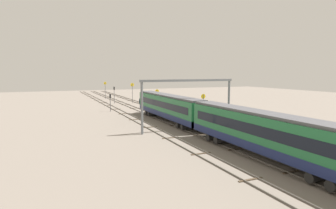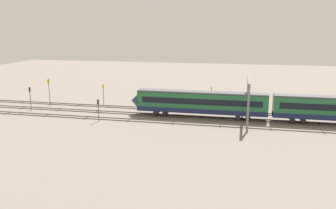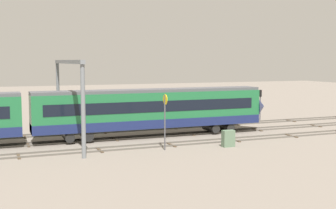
% 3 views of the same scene
% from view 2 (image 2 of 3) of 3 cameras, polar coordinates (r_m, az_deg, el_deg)
% --- Properties ---
extents(ground_plane, '(198.32, 198.32, 0.00)m').
position_cam_2_polar(ground_plane, '(66.19, 5.23, -2.11)').
color(ground_plane, slate).
extents(track_near_foreground, '(182.32, 2.40, 0.16)m').
position_cam_2_polar(track_near_foreground, '(70.83, 5.72, -1.08)').
color(track_near_foreground, '#59544C').
rests_on(track_near_foreground, ground).
extents(track_with_train, '(182.32, 2.40, 0.16)m').
position_cam_2_polar(track_with_train, '(66.17, 5.23, -2.05)').
color(track_with_train, '#59544C').
rests_on(track_with_train, ground).
extents(track_middle, '(182.32, 2.40, 0.16)m').
position_cam_2_polar(track_middle, '(61.54, 4.66, -3.16)').
color(track_middle, '#59544C').
rests_on(track_middle, ground).
extents(overhead_gantry, '(0.40, 15.65, 7.93)m').
position_cam_2_polar(overhead_gantry, '(64.39, 12.93, 2.56)').
color(overhead_gantry, slate).
rests_on(overhead_gantry, ground).
extents(speed_sign_near_foreground, '(0.14, 1.04, 4.56)m').
position_cam_2_polar(speed_sign_near_foreground, '(77.39, -10.46, 2.20)').
color(speed_sign_near_foreground, '#4C4C51').
rests_on(speed_sign_near_foreground, ground).
extents(speed_sign_mid_trackside, '(0.14, 1.03, 5.89)m').
position_cam_2_polar(speed_sign_mid_trackside, '(79.04, -18.77, 2.55)').
color(speed_sign_mid_trackside, '#4C4C51').
rests_on(speed_sign_mid_trackside, ground).
extents(speed_sign_distant_end, '(0.14, 0.92, 4.95)m').
position_cam_2_polar(speed_sign_distant_end, '(71.97, 7.02, 1.67)').
color(speed_sign_distant_end, '#4C4C51').
rests_on(speed_sign_distant_end, ground).
extents(signal_light_trackside_approach, '(0.31, 0.32, 4.03)m').
position_cam_2_polar(signal_light_trackside_approach, '(63.71, -11.26, -0.41)').
color(signal_light_trackside_approach, '#4C4C51').
rests_on(signal_light_trackside_approach, ground).
extents(signal_light_trackside_departure, '(0.31, 0.32, 4.87)m').
position_cam_2_polar(signal_light_trackside_departure, '(75.55, -21.47, 1.36)').
color(signal_light_trackside_departure, '#4C4C51').
rests_on(signal_light_trackside_departure, ground).
extents(relay_cabinet, '(1.14, 0.63, 1.53)m').
position_cam_2_polar(relay_cabinet, '(73.93, 2.45, 0.10)').
color(relay_cabinet, '#597259').
rests_on(relay_cabinet, ground).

